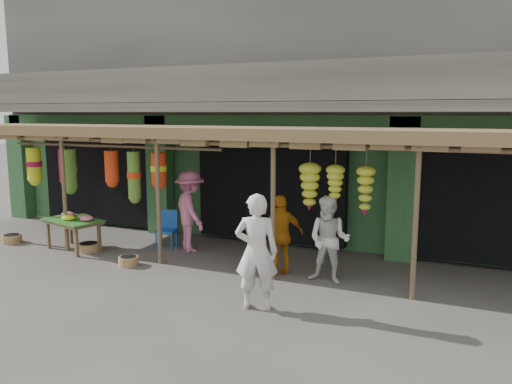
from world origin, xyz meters
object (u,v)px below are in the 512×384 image
at_px(flower_table, 74,221).
at_px(person_vendor, 281,235).
at_px(person_front, 256,252).
at_px(person_shopper, 190,211).
at_px(person_right, 329,240).
at_px(blue_chair, 167,227).

height_order(flower_table, person_vendor, person_vendor).
xyz_separation_m(person_front, person_shopper, (-2.70, 2.49, -0.02)).
distance_m(flower_table, person_vendor, 4.91).
distance_m(person_front, person_right, 1.80).
bearing_deg(person_front, flower_table, -33.06).
distance_m(blue_chair, person_shopper, 0.74).
relative_size(person_vendor, person_shopper, 0.85).
distance_m(person_vendor, person_shopper, 2.57).
height_order(flower_table, blue_chair, blue_chair).
xyz_separation_m(blue_chair, person_right, (4.02, -0.82, 0.31)).
relative_size(blue_chair, person_right, 0.55).
xyz_separation_m(flower_table, person_right, (5.86, 0.15, 0.14)).
bearing_deg(blue_chair, person_front, -50.86).
distance_m(person_right, person_vendor, 0.97).
xyz_separation_m(flower_table, person_vendor, (4.90, 0.24, 0.11)).
bearing_deg(person_shopper, person_vendor, -157.42).
relative_size(person_front, person_vendor, 1.20).
relative_size(person_right, person_shopper, 0.88).
bearing_deg(blue_chair, person_shopper, -11.94).
xyz_separation_m(person_right, person_shopper, (-3.42, 0.84, 0.11)).
xyz_separation_m(person_front, person_vendor, (-0.24, 1.73, -0.15)).
bearing_deg(flower_table, person_vendor, 17.01).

